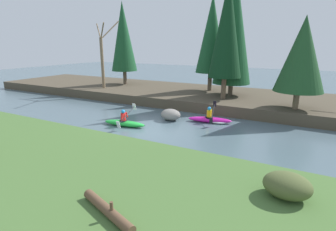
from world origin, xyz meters
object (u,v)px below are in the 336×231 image
at_px(boulder_midstream, 171,115).
at_px(driftwood_log, 108,210).
at_px(kayaker_lead, 212,119).
at_px(kayaker_middle, 125,123).

relative_size(boulder_midstream, driftwood_log, 0.67).
bearing_deg(boulder_midstream, driftwood_log, -70.23).
relative_size(kayaker_lead, driftwood_log, 1.44).
height_order(kayaker_lead, driftwood_log, driftwood_log).
bearing_deg(boulder_midstream, kayaker_lead, 16.54).
xyz_separation_m(kayaker_lead, driftwood_log, (1.22, -11.09, 0.77)).
bearing_deg(driftwood_log, boulder_midstream, 128.89).
bearing_deg(kayaker_lead, driftwood_log, -96.38).
bearing_deg(boulder_midstream, kayaker_middle, -127.40).
height_order(kayaker_lead, boulder_midstream, kayaker_lead).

